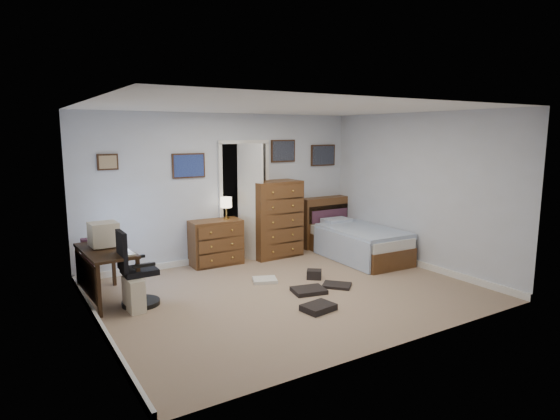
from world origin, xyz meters
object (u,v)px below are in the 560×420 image
at_px(office_chair, 135,277).
at_px(computer_desk, 99,262).
at_px(tall_dresser, 274,219).
at_px(bed, 359,243).
at_px(low_dresser, 216,242).

bearing_deg(office_chair, computer_desk, 130.10).
bearing_deg(tall_dresser, bed, -42.42).
bearing_deg(low_dresser, tall_dresser, 1.14).
distance_m(office_chair, bed, 3.93).
distance_m(tall_dresser, bed, 1.54).
bearing_deg(office_chair, low_dresser, 35.89).
distance_m(low_dresser, tall_dresser, 1.16).
height_order(computer_desk, office_chair, office_chair).
height_order(tall_dresser, bed, tall_dresser).
distance_m(computer_desk, bed, 4.28).
bearing_deg(bed, low_dresser, 159.61).
distance_m(computer_desk, low_dresser, 2.15).
bearing_deg(bed, office_chair, -173.94).
bearing_deg(office_chair, bed, 3.20).
height_order(office_chair, low_dresser, office_chair).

